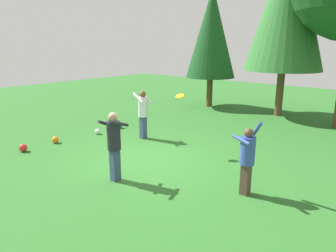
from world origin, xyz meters
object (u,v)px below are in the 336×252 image
ball_orange (55,140)px  tree_left (211,33)px  ball_white (97,132)px  ball_red (23,148)px  ball_blue (119,125)px  person_thrower (247,156)px  person_catcher (143,110)px  frisbee (180,96)px  person_bystander (114,141)px

ball_orange → tree_left: 9.96m
ball_white → ball_red: ball_red is taller
ball_red → ball_blue: (0.15, 3.98, -0.00)m
ball_white → ball_blue: ball_blue is taller
person_thrower → ball_blue: bearing=6.7°
ball_orange → person_catcher: bearing=51.1°
person_catcher → tree_left: 7.51m
person_catcher → ball_red: person_catcher is taller
person_thrower → ball_orange: 7.01m
ball_red → ball_orange: size_ratio=1.07×
person_catcher → ball_blue: person_catcher is taller
ball_red → person_thrower: bearing=16.1°
ball_white → ball_red: 2.83m
ball_red → ball_orange: bearing=91.6°
frisbee → ball_orange: bearing=-152.2°
ball_red → tree_left: bearing=87.8°
ball_red → ball_orange: 1.17m
person_thrower → frisbee: (-2.97, 1.27, 0.89)m
tree_left → ball_blue: bearing=-92.3°
person_bystander → ball_white: person_bystander is taller
person_bystander → ball_white: size_ratio=8.55×
tree_left → person_bystander: bearing=-70.0°
person_catcher → person_bystander: (2.06, -3.09, 0.01)m
person_thrower → ball_white: bearing=16.0°
person_bystander → ball_red: (-3.99, -0.52, -0.94)m
ball_orange → frisbee: bearing=27.8°
person_thrower → tree_left: bearing=-29.1°
ball_blue → person_bystander: bearing=-42.0°
ball_orange → ball_blue: ball_blue is taller
person_catcher → ball_blue: 2.05m
ball_blue → ball_red: bearing=-92.2°
frisbee → ball_orange: size_ratio=1.27×
person_bystander → person_catcher: bearing=32.1°
person_bystander → ball_blue: bearing=46.4°
ball_white → tree_left: size_ratio=0.03×
person_thrower → person_bystander: (-2.90, -1.47, 0.12)m
frisbee → ball_orange: 4.78m
person_bystander → ball_red: bearing=95.8°
ball_red → ball_blue: size_ratio=1.02×
person_thrower → ball_white: person_thrower is taller
person_catcher → ball_blue: size_ratio=7.02×
person_catcher → ball_orange: 3.26m
ball_blue → ball_white: bearing=-87.9°
frisbee → ball_blue: size_ratio=1.20×
person_catcher → ball_red: size_ratio=6.87×
frisbee → person_bystander: bearing=-88.4°
person_bystander → ball_red: size_ratio=6.94×
person_bystander → tree_left: tree_left is taller
ball_orange → tree_left: tree_left is taller
person_catcher → ball_white: (-1.74, -0.78, -0.95)m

